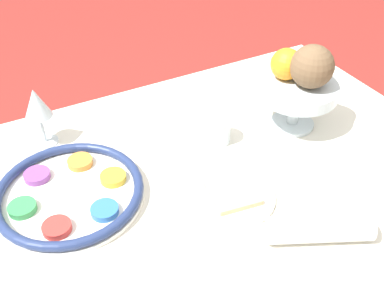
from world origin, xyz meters
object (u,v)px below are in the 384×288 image
object	(u,v)px
fruit_stand	(297,93)
bread_plate	(233,195)
seder_plate	(70,193)
coconut	(312,67)
cup_near	(217,130)
wine_glass	(37,105)
orange_fruit	(286,64)
napkin_roll	(320,229)

from	to	relation	value
fruit_stand	bread_plate	bearing A→B (deg)	-150.87
seder_plate	coconut	size ratio (longest dim) A/B	3.02
seder_plate	cup_near	world-z (taller)	cup_near
coconut	cup_near	size ratio (longest dim) A/B	1.54
fruit_stand	coconut	world-z (taller)	coconut
cup_near	wine_glass	bearing A→B (deg)	153.08
fruit_stand	orange_fruit	distance (m)	0.07
coconut	bread_plate	bearing A→B (deg)	-155.04
seder_plate	wine_glass	bearing A→B (deg)	90.02
wine_glass	fruit_stand	size ratio (longest dim) A/B	0.77
seder_plate	cup_near	bearing A→B (deg)	4.15
wine_glass	bread_plate	size ratio (longest dim) A/B	0.84
seder_plate	wine_glass	world-z (taller)	wine_glass
seder_plate	fruit_stand	world-z (taller)	fruit_stand
wine_glass	fruit_stand	distance (m)	0.60
cup_near	fruit_stand	bearing A→B (deg)	-9.41
orange_fruit	coconut	size ratio (longest dim) A/B	0.75
seder_plate	orange_fruit	xyz separation A→B (m)	(0.55, 0.03, 0.14)
orange_fruit	cup_near	distance (m)	0.22
seder_plate	napkin_roll	world-z (taller)	napkin_roll
orange_fruit	bread_plate	size ratio (longest dim) A/B	0.43
fruit_stand	orange_fruit	size ratio (longest dim) A/B	2.53
bread_plate	seder_plate	bearing A→B (deg)	152.20
coconut	fruit_stand	bearing A→B (deg)	128.89
orange_fruit	cup_near	world-z (taller)	orange_fruit
bread_plate	napkin_roll	bearing A→B (deg)	-62.36
bread_plate	napkin_roll	size ratio (longest dim) A/B	0.89
wine_glass	coconut	distance (m)	0.63
fruit_stand	bread_plate	xyz separation A→B (m)	(-0.27, -0.15, -0.09)
seder_plate	fruit_stand	xyz separation A→B (m)	(0.56, -0.01, 0.08)
fruit_stand	bread_plate	size ratio (longest dim) A/B	1.09
seder_plate	orange_fruit	size ratio (longest dim) A/B	4.03
fruit_stand	cup_near	world-z (taller)	fruit_stand
seder_plate	wine_glass	distance (m)	0.23
wine_glass	coconut	bearing A→B (deg)	-22.17
fruit_stand	napkin_roll	xyz separation A→B (m)	(-0.18, -0.31, -0.07)
wine_glass	napkin_roll	bearing A→B (deg)	-54.28
coconut	napkin_roll	bearing A→B (deg)	-123.60
fruit_stand	coconut	distance (m)	0.08
orange_fruit	wine_glass	bearing A→B (deg)	161.78
seder_plate	fruit_stand	bearing A→B (deg)	-0.69
fruit_stand	napkin_roll	bearing A→B (deg)	-120.13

